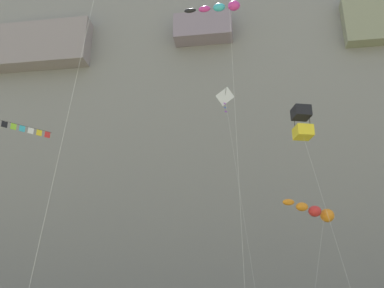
{
  "coord_description": "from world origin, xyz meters",
  "views": [
    {
      "loc": [
        5.61,
        1.93,
        3.81
      ],
      "look_at": [
        2.29,
        25.75,
        13.3
      ],
      "focal_mm": 39.79,
      "sensor_mm": 36.0,
      "label": 1
    }
  ],
  "objects": [
    {
      "name": "kite_banner_high_left",
      "position": [
        -12.97,
        32.13,
        17.48
      ],
      "size": [
        4.16,
        5.23,
        18.38
      ],
      "color": "black",
      "rests_on": "ground"
    },
    {
      "name": "kite_box_low_right",
      "position": [
        9.28,
        28.21,
        15.4
      ],
      "size": [
        2.92,
        2.6,
        16.5
      ],
      "color": "black",
      "rests_on": "ground"
    },
    {
      "name": "kite_diamond_high_right",
      "position": [
        3.75,
        39.35,
        23.0
      ],
      "size": [
        3.5,
        5.68,
        24.73
      ],
      "color": "white",
      "rests_on": "ground"
    },
    {
      "name": "cliff_face",
      "position": [
        -0.03,
        67.46,
        34.15
      ],
      "size": [
        180.0,
        26.91,
        68.25
      ],
      "color": "gray",
      "rests_on": "ground"
    },
    {
      "name": "kite_windsock_upper_left",
      "position": [
        4.25,
        26.05,
        23.53
      ],
      "size": [
        3.97,
        2.11,
        23.93
      ],
      "color": "#CC3399",
      "rests_on": "ground"
    },
    {
      "name": "kite_windsock_high_center",
      "position": [
        10.09,
        31.87,
        10.24
      ],
      "size": [
        4.09,
        3.69,
        10.84
      ],
      "color": "orange",
      "rests_on": "ground"
    }
  ]
}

